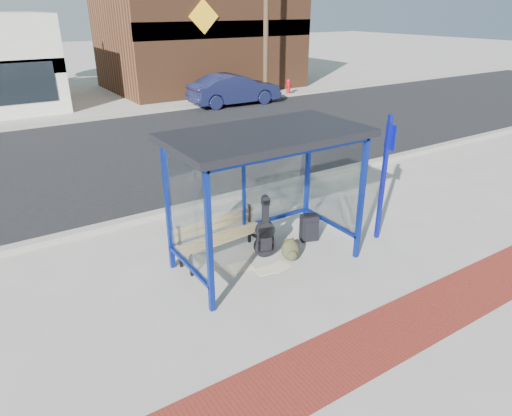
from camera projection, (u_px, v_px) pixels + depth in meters
ground at (266, 262)px, 8.30m from camera, size 120.00×120.00×0.00m
brick_paver_strip at (371, 342)px, 6.30m from camera, size 60.00×1.00×0.01m
curb_near at (196, 205)px, 10.50m from camera, size 60.00×0.25×0.12m
street_asphalt at (125, 153)px, 14.44m from camera, size 60.00×10.00×0.00m
curb_far at (84, 120)px, 18.33m from camera, size 60.00×0.25×0.12m
far_sidewalk at (73, 113)px, 19.82m from camera, size 60.00×4.00×0.01m
bus_shelter at (265, 151)px, 7.52m from camera, size 3.30×1.80×2.42m
storefront_brown at (199, 27)px, 25.17m from camera, size 10.00×7.08×6.40m
utility_pole_east at (266, 9)px, 21.38m from camera, size 1.60×0.24×8.00m
bench at (220, 235)px, 8.28m from camera, size 1.74×0.55×0.81m
guitar_bag at (265, 236)px, 8.32m from camera, size 0.43×0.23×1.14m
suitcase at (309, 228)px, 8.96m from camera, size 0.39×0.31×0.58m
backpack at (291, 251)px, 8.28m from camera, size 0.40×0.38×0.41m
sign_post at (384, 172)px, 8.61m from camera, size 0.14×0.30×2.48m
newspaper_a at (241, 267)px, 8.12m from camera, size 0.45×0.37×0.01m
newspaper_b at (265, 271)px, 8.01m from camera, size 0.38×0.31×0.01m
newspaper_c at (279, 267)px, 8.13m from camera, size 0.42×0.36×0.01m
parked_car at (234, 89)px, 21.19m from camera, size 4.35×1.64×1.42m
fire_hydrant at (288, 86)px, 23.74m from camera, size 0.36×0.24×0.80m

